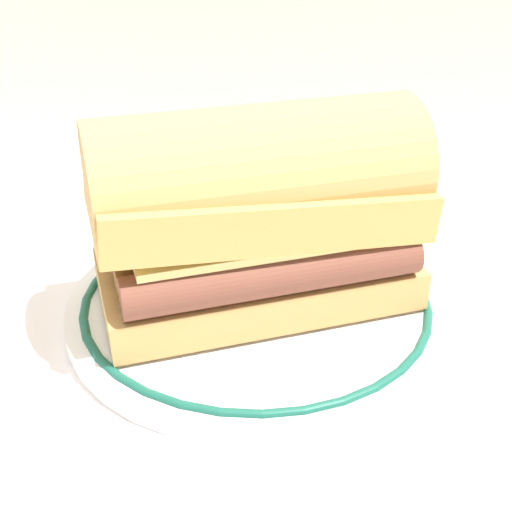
% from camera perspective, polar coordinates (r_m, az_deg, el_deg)
% --- Properties ---
extents(ground_plane, '(1.50, 1.50, 0.00)m').
position_cam_1_polar(ground_plane, '(0.46, 2.52, -4.75)').
color(ground_plane, white).
extents(plate, '(0.26, 0.26, 0.01)m').
position_cam_1_polar(plate, '(0.46, -0.00, -4.06)').
color(plate, white).
rests_on(plate, ground_plane).
extents(sausage_sandwich, '(0.23, 0.15, 0.13)m').
position_cam_1_polar(sausage_sandwich, '(0.42, -0.00, 4.00)').
color(sausage_sandwich, tan).
rests_on(sausage_sandwich, plate).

